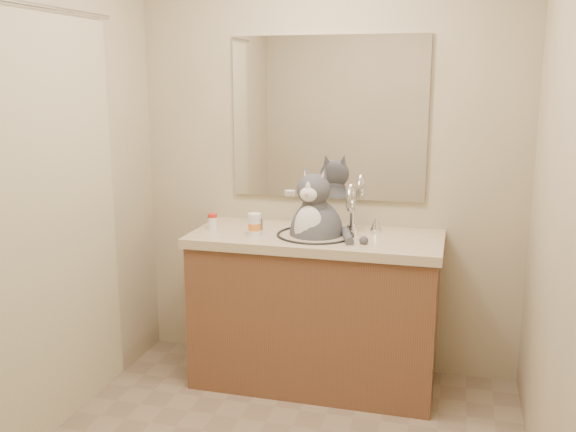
% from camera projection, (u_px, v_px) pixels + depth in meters
% --- Properties ---
extents(room, '(2.22, 2.52, 2.42)m').
position_uv_depth(room, '(262.00, 204.00, 2.45)').
color(room, gray).
rests_on(room, ground).
extents(vanity, '(1.34, 0.59, 1.12)m').
position_uv_depth(vanity, '(315.00, 306.00, 3.52)').
color(vanity, brown).
rests_on(vanity, ground).
extents(mirror, '(1.10, 0.02, 0.90)m').
position_uv_depth(mirror, '(328.00, 118.00, 3.56)').
color(mirror, white).
rests_on(mirror, room).
extents(shower_curtain, '(0.02, 1.30, 1.93)m').
position_uv_depth(shower_curtain, '(43.00, 225.00, 2.85)').
color(shower_curtain, beige).
rests_on(shower_curtain, ground).
extents(cat, '(0.40, 0.38, 0.58)m').
position_uv_depth(cat, '(316.00, 230.00, 3.43)').
color(cat, '#434448').
rests_on(cat, vanity).
extents(pill_bottle_redcap, '(0.06, 0.06, 0.09)m').
position_uv_depth(pill_bottle_redcap, '(213.00, 221.00, 3.54)').
color(pill_bottle_redcap, white).
rests_on(pill_bottle_redcap, vanity).
extents(pill_bottle_orange, '(0.08, 0.08, 0.12)m').
position_uv_depth(pill_bottle_orange, '(255.00, 225.00, 3.40)').
color(pill_bottle_orange, white).
rests_on(pill_bottle_orange, vanity).
extents(grey_canister, '(0.04, 0.04, 0.06)m').
position_uv_depth(grey_canister, '(259.00, 224.00, 3.53)').
color(grey_canister, slate).
rests_on(grey_canister, vanity).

